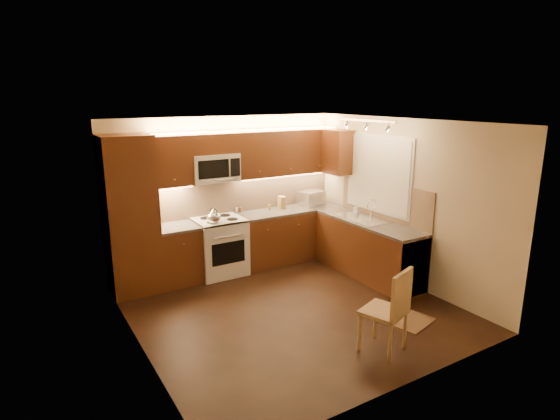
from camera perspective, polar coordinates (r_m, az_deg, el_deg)
floor at (r=6.35m, az=1.45°, el=-12.25°), size 4.00×4.00×0.01m
ceiling at (r=5.69m, az=1.61°, el=10.91°), size 4.00×4.00×0.01m
wall_back at (r=7.61m, az=-6.64°, el=2.15°), size 4.00×0.01×2.50m
wall_front at (r=4.43m, az=15.73°, el=-7.18°), size 4.00×0.01×2.50m
wall_left at (r=5.14m, az=-17.64°, el=-4.33°), size 0.01×4.00×2.50m
wall_right at (r=7.15m, az=15.15°, el=0.96°), size 0.01×4.00×2.50m
pantry at (r=6.84m, az=-18.19°, el=-0.71°), size 0.70×0.60×2.30m
base_cab_back_left at (r=7.21m, az=-12.64°, el=-5.56°), size 0.62×0.60×0.86m
counter_back_left at (r=7.08m, az=-12.83°, el=-2.12°), size 0.62×0.60×0.04m
base_cab_back_right at (r=8.04m, az=1.18°, el=-3.14°), size 1.92×0.60×0.86m
counter_back_right at (r=7.92m, az=1.20°, el=-0.03°), size 1.92×0.60×0.04m
base_cab_right at (r=7.44m, az=10.92°, el=-4.85°), size 0.60×2.00×0.86m
counter_right at (r=7.31m, az=11.08°, el=-1.52°), size 0.60×2.00×0.04m
dishwasher at (r=6.97m, az=14.77°, el=-6.40°), size 0.58×0.60×0.84m
backsplash_back at (r=7.76m, az=-4.25°, el=2.06°), size 3.30×0.02×0.60m
backsplash_right at (r=7.42m, az=12.86°, el=1.19°), size 0.02×2.00×0.60m
upper_cab_back_left at (r=6.99m, az=-13.61°, el=5.98°), size 0.62×0.35×0.75m
upper_cab_back_right at (r=7.84m, az=0.74°, el=7.23°), size 1.92×0.35×0.75m
upper_cab_bridge at (r=7.20m, az=-8.44°, el=8.22°), size 0.76×0.35×0.31m
upper_cab_right_corner at (r=7.94m, az=7.24°, el=7.21°), size 0.35×0.50×0.75m
stove at (r=7.41m, az=-7.53°, el=-4.54°), size 0.76×0.65×0.92m
microwave at (r=7.23m, az=-8.28°, el=5.26°), size 0.76×0.38×0.44m
window_frame at (r=7.45m, az=12.20°, el=4.41°), size 0.03×1.44×1.24m
window_blinds at (r=7.44m, az=12.09°, el=4.40°), size 0.02×1.36×1.16m
sink at (r=7.39m, az=10.34°, el=-0.54°), size 0.52×0.86×0.15m
faucet at (r=7.49m, az=11.40°, el=0.20°), size 0.20×0.04×0.30m
track_light_bar at (r=6.95m, az=10.77°, el=10.94°), size 0.04×1.20×0.03m
kettle at (r=7.00m, az=-8.28°, el=-0.69°), size 0.27×0.27×0.25m
toaster_oven at (r=8.20m, az=3.92°, el=1.50°), size 0.48×0.39×0.26m
knife_block at (r=7.93m, az=0.23°, el=0.95°), size 0.12×0.17×0.22m
spice_jar_a at (r=7.68m, az=-5.44°, el=0.00°), size 0.05×0.05×0.10m
spice_jar_b at (r=7.71m, az=-4.94°, el=0.01°), size 0.05×0.05×0.09m
spice_jar_c at (r=7.68m, az=-5.44°, el=-0.06°), size 0.05×0.05×0.09m
spice_jar_d at (r=7.86m, az=-1.33°, el=0.36°), size 0.06×0.06×0.09m
soap_bottle at (r=7.70m, az=9.51°, el=0.15°), size 0.10×0.10×0.17m
rug at (r=6.34m, az=14.39°, el=-12.69°), size 0.75×0.94×0.01m
dining_chair at (r=5.35m, az=12.82°, el=-12.02°), size 0.56×0.56×0.99m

